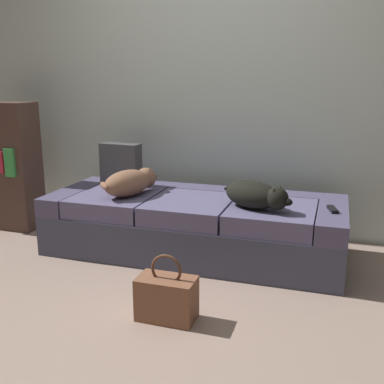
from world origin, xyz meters
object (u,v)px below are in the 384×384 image
Objects in this scene: handbag at (167,297)px; bookshelf at (6,166)px; dog_dark at (256,195)px; dog_tan at (131,182)px; couch at (194,225)px; throw_pillow at (121,164)px; tv_remote at (332,209)px.

bookshelf is (-1.92, 1.10, 0.42)m from handbag.
dog_tan is at bearing 175.04° from dog_dark.
handbag is (-0.34, -0.83, -0.40)m from dog_dark.
couch is 3.92× the size of dog_tan.
bookshelf is at bearing -173.18° from throw_pillow.
couch is at bearing 161.20° from tv_remote.
tv_remote is at bearing 0.63° from dog_tan.
throw_pillow is (-1.70, 0.29, 0.16)m from tv_remote.
couch is 1.99× the size of bookshelf.
bookshelf reaches higher than dog_dark.
throw_pillow is at bearing 6.82° from bookshelf.
couch is at bearing -3.29° from bookshelf.
handbag is (0.63, -0.91, -0.41)m from dog_tan.
tv_remote is (1.46, 0.02, -0.09)m from dog_tan.
throw_pillow is 0.31× the size of bookshelf.
dog_tan is 1.30m from bookshelf.
dog_dark is at bearing 67.98° from handbag.
dog_dark is 0.98m from handbag.
throw_pillow reaches higher than handbag.
tv_remote is at bearing -9.83° from throw_pillow.
handbag is at bearing -54.68° from throw_pillow.
dog_dark is 1.38× the size of handbag.
dog_dark is at bearing -18.15° from throw_pillow.
bookshelf is at bearing 176.71° from couch.
bookshelf reaches higher than tv_remote.
dog_tan is at bearing 165.76° from tv_remote.
dog_dark is (0.49, -0.17, 0.31)m from couch.
handbag is (-0.83, -0.93, -0.32)m from tv_remote.
dog_tan is 0.51× the size of bookshelf.
throw_pillow is at bearing 127.29° from dog_tan.
tv_remote is at bearing 48.19° from handbag.
tv_remote is 1.29m from handbag.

